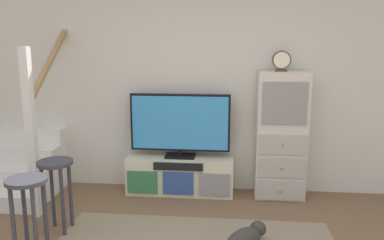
% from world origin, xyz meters
% --- Properties ---
extents(back_wall, '(6.40, 0.12, 2.70)m').
position_xyz_m(back_wall, '(0.00, 2.46, 1.35)').
color(back_wall, beige).
rests_on(back_wall, ground_plane).
extents(media_console, '(1.30, 0.38, 0.45)m').
position_xyz_m(media_console, '(-0.30, 2.19, 0.23)').
color(media_console, beige).
rests_on(media_console, ground_plane).
extents(television, '(1.20, 0.22, 0.78)m').
position_xyz_m(television, '(-0.30, 2.22, 0.87)').
color(television, black).
rests_on(television, media_console).
extents(side_cabinet, '(0.58, 0.38, 1.51)m').
position_xyz_m(side_cabinet, '(0.90, 2.20, 0.75)').
color(side_cabinet, beige).
rests_on(side_cabinet, ground_plane).
extents(desk_clock, '(0.21, 0.08, 0.24)m').
position_xyz_m(desk_clock, '(0.86, 2.19, 1.63)').
color(desk_clock, '#4C3823').
rests_on(desk_clock, side_cabinet).
extents(staircase, '(1.00, 1.36, 2.20)m').
position_xyz_m(staircase, '(-2.24, 2.20, 0.37)').
color(staircase, silver).
rests_on(staircase, ground_plane).
extents(bar_stool_near, '(0.34, 0.34, 0.74)m').
position_xyz_m(bar_stool_near, '(-1.36, 0.55, 0.55)').
color(bar_stool_near, '#333338').
rests_on(bar_stool_near, ground_plane).
extents(bar_stool_far, '(0.34, 0.34, 0.72)m').
position_xyz_m(bar_stool_far, '(-1.37, 1.09, 0.54)').
color(bar_stool_far, '#333338').
rests_on(bar_stool_far, ground_plane).
extents(dog, '(0.44, 0.47, 0.23)m').
position_xyz_m(dog, '(0.46, 0.89, 0.12)').
color(dog, '#332D28').
rests_on(dog, ground_plane).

